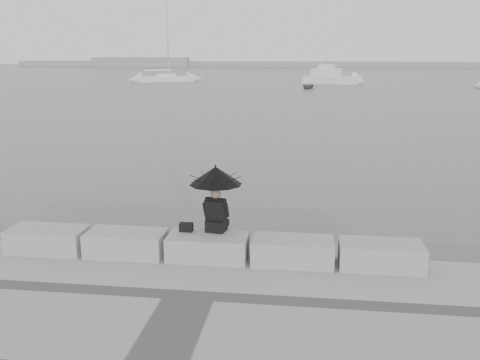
# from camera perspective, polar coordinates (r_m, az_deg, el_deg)

# --- Properties ---
(ground) EXTENTS (360.00, 360.00, 0.00)m
(ground) POSITION_cam_1_polar(r_m,az_deg,el_deg) (11.53, -2.98, -9.88)
(ground) COLOR #444749
(ground) RESTS_ON ground
(stone_block_far_left) EXTENTS (1.60, 0.80, 0.50)m
(stone_block_far_left) POSITION_cam_1_polar(r_m,az_deg,el_deg) (11.92, -19.81, -6.02)
(stone_block_far_left) COLOR gray
(stone_block_far_left) RESTS_ON promenade
(stone_block_left) EXTENTS (1.60, 0.80, 0.50)m
(stone_block_left) POSITION_cam_1_polar(r_m,az_deg,el_deg) (11.27, -12.04, -6.63)
(stone_block_left) COLOR gray
(stone_block_left) RESTS_ON promenade
(stone_block_centre) EXTENTS (1.60, 0.80, 0.50)m
(stone_block_centre) POSITION_cam_1_polar(r_m,az_deg,el_deg) (10.84, -3.45, -7.17)
(stone_block_centre) COLOR gray
(stone_block_centre) RESTS_ON promenade
(stone_block_right) EXTENTS (1.60, 0.80, 0.50)m
(stone_block_right) POSITION_cam_1_polar(r_m,az_deg,el_deg) (10.66, 5.64, -7.57)
(stone_block_right) COLOR gray
(stone_block_right) RESTS_ON promenade
(stone_block_far_right) EXTENTS (1.60, 0.80, 0.50)m
(stone_block_far_right) POSITION_cam_1_polar(r_m,az_deg,el_deg) (10.76, 14.81, -7.77)
(stone_block_far_right) COLOR gray
(stone_block_far_right) RESTS_ON promenade
(seated_person) EXTENTS (1.07, 1.07, 1.39)m
(seated_person) POSITION_cam_1_polar(r_m,az_deg,el_deg) (10.72, -2.62, -0.49)
(seated_person) COLOR black
(seated_person) RESTS_ON stone_block_centre
(bag) EXTENTS (0.27, 0.16, 0.17)m
(bag) POSITION_cam_1_polar(r_m,az_deg,el_deg) (11.00, -5.75, -5.03)
(bag) COLOR black
(bag) RESTS_ON stone_block_centre
(distant_landmass) EXTENTS (180.00, 8.00, 2.80)m
(distant_landmass) POSITION_cam_1_polar(r_m,az_deg,el_deg) (165.26, 3.99, 12.25)
(distant_landmass) COLOR gray
(distant_landmass) RESTS_ON ground
(sailboat_left) EXTENTS (8.54, 6.09, 12.90)m
(sailboat_left) POSITION_cam_1_polar(r_m,az_deg,el_deg) (85.37, -7.95, 10.70)
(sailboat_left) COLOR white
(sailboat_left) RESTS_ON ground
(motor_cruiser) EXTENTS (8.55, 5.20, 4.50)m
(motor_cruiser) POSITION_cam_1_polar(r_m,az_deg,el_deg) (80.02, 9.74, 10.73)
(motor_cruiser) COLOR white
(motor_cruiser) RESTS_ON ground
(dinghy) EXTENTS (3.36, 1.66, 0.55)m
(dinghy) POSITION_cam_1_polar(r_m,az_deg,el_deg) (69.90, 7.28, 9.92)
(dinghy) COLOR slate
(dinghy) RESTS_ON ground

